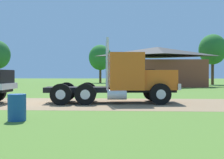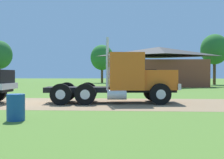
# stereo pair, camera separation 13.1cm
# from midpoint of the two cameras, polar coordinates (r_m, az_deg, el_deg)

# --- Properties ---
(ground_plane) EXTENTS (200.00, 200.00, 0.00)m
(ground_plane) POSITION_cam_midpoint_polar(r_m,az_deg,el_deg) (17.02, -16.29, -4.37)
(ground_plane) COLOR #53792C
(dirt_track) EXTENTS (120.00, 6.59, 0.01)m
(dirt_track) POSITION_cam_midpoint_polar(r_m,az_deg,el_deg) (17.02, -16.29, -4.35)
(dirt_track) COLOR #927553
(dirt_track) RESTS_ON ground_plane
(truck_foreground_white) EXTENTS (7.38, 3.27, 3.52)m
(truck_foreground_white) POSITION_cam_midpoint_polar(r_m,az_deg,el_deg) (16.40, 2.72, 0.05)
(truck_foreground_white) COLOR black
(truck_foreground_white) RESTS_ON ground_plane
(steel_barrel) EXTENTS (0.61, 0.61, 0.91)m
(steel_barrel) POSITION_cam_midpoint_polar(r_m,az_deg,el_deg) (10.60, -18.21, -5.14)
(steel_barrel) COLOR #19478C
(steel_barrel) RESTS_ON ground_plane
(shed_building) EXTENTS (12.24, 7.96, 5.22)m
(shed_building) POSITION_cam_midpoint_polar(r_m,az_deg,el_deg) (39.53, 8.68, 2.35)
(shed_building) COLOR brown
(shed_building) RESTS_ON ground_plane
(tree_mid) EXTENTS (4.32, 4.32, 7.15)m
(tree_mid) POSITION_cam_midpoint_polar(r_m,az_deg,el_deg) (55.69, -2.34, 4.25)
(tree_mid) COLOR #513823
(tree_mid) RESTS_ON ground_plane
(tree_right) EXTENTS (4.25, 4.25, 7.80)m
(tree_right) POSITION_cam_midpoint_polar(r_m,az_deg,el_deg) (48.40, 18.78, 5.50)
(tree_right) COLOR #513823
(tree_right) RESTS_ON ground_plane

